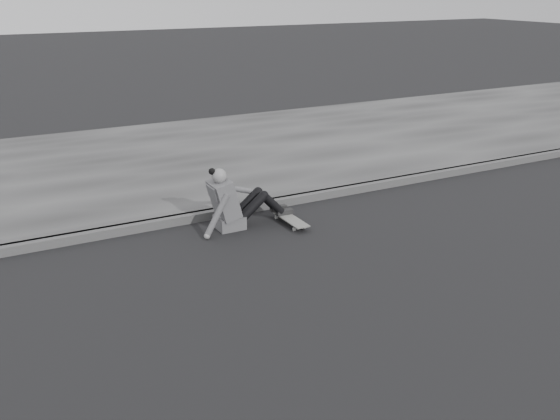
# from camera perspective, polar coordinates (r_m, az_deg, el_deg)

# --- Properties ---
(ground) EXTENTS (80.00, 80.00, 0.00)m
(ground) POSITION_cam_1_polar(r_m,az_deg,el_deg) (8.39, 18.55, -3.09)
(ground) COLOR black
(ground) RESTS_ON ground
(curb) EXTENTS (24.00, 0.16, 0.12)m
(curb) POSITION_cam_1_polar(r_m,az_deg,el_deg) (10.18, 8.23, 2.17)
(curb) COLOR #464646
(curb) RESTS_ON ground
(sidewalk) EXTENTS (24.00, 6.00, 0.12)m
(sidewalk) POSITION_cam_1_polar(r_m,az_deg,el_deg) (12.64, 0.18, 5.91)
(sidewalk) COLOR #3B3B3B
(sidewalk) RESTS_ON ground
(skateboard) EXTENTS (0.20, 0.78, 0.09)m
(skateboard) POSITION_cam_1_polar(r_m,az_deg,el_deg) (8.63, 0.91, -0.83)
(skateboard) COLOR #A7A7A1
(skateboard) RESTS_ON ground
(seated_woman) EXTENTS (1.38, 0.46, 0.88)m
(seated_woman) POSITION_cam_1_polar(r_m,az_deg,el_deg) (8.44, -4.26, 0.70)
(seated_woman) COLOR #515154
(seated_woman) RESTS_ON ground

